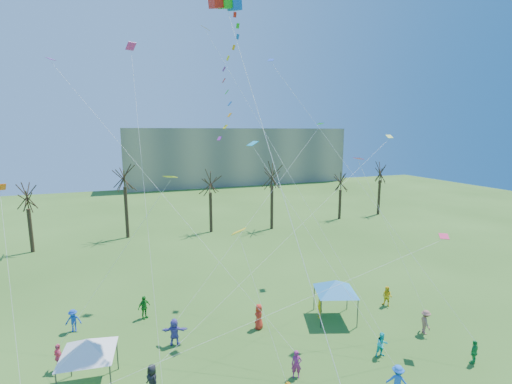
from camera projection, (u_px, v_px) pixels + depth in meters
name	position (u px, v px, depth m)	size (l,w,h in m)	color
distant_building	(237.00, 156.00, 98.96)	(60.00, 14.00, 15.00)	gray
bare_tree_row	(203.00, 186.00, 49.74)	(68.11, 8.62, 10.87)	black
big_box_kite	(234.00, 79.00, 21.19)	(2.15, 7.45, 23.36)	red
canopy_tent_white	(87.00, 346.00, 19.61)	(3.97, 3.97, 3.00)	#3F3F44
canopy_tent_blue	(336.00, 286.00, 27.07)	(3.91, 3.91, 3.10)	#3F3F44
festival_crowd	(240.00, 350.00, 22.08)	(24.93, 14.46, 1.86)	#AF2815
small_kites_aloft	(253.00, 149.00, 25.11)	(29.97, 17.53, 33.96)	#F0490C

